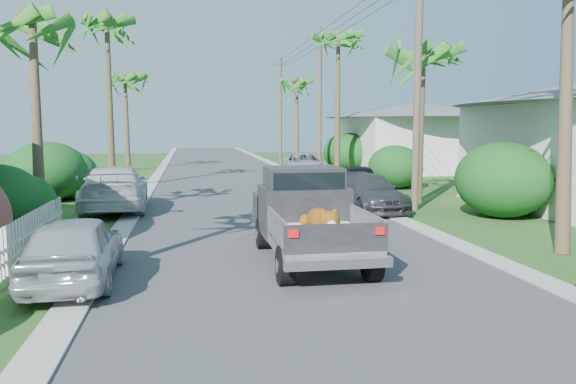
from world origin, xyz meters
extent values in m
cube|color=#38383A|center=(0.00, 25.00, 0.01)|extent=(8.00, 100.00, 0.02)
cube|color=#A5A39E|center=(-4.30, 25.00, 0.03)|extent=(0.60, 100.00, 0.06)
cube|color=#A5A39E|center=(4.30, 25.00, 0.03)|extent=(0.60, 100.00, 0.06)
cylinder|color=black|center=(-0.61, 4.29, 0.38)|extent=(0.28, 0.76, 0.76)
cylinder|color=black|center=(1.09, 4.29, 0.38)|extent=(0.28, 0.76, 0.76)
cylinder|color=black|center=(-0.61, 7.54, 0.38)|extent=(0.28, 0.76, 0.76)
cylinder|color=black|center=(1.09, 7.54, 0.38)|extent=(0.28, 0.76, 0.76)
cube|color=slate|center=(0.24, 4.94, 0.62)|extent=(1.90, 2.40, 0.24)
cube|color=slate|center=(-0.68, 4.94, 1.00)|extent=(0.06, 2.40, 0.55)
cube|color=slate|center=(1.16, 4.94, 1.00)|extent=(0.06, 2.40, 0.55)
cube|color=black|center=(0.24, 3.77, 0.98)|extent=(1.92, 0.08, 0.52)
cube|color=silver|center=(0.24, 3.61, 0.55)|extent=(1.98, 0.18, 0.18)
cube|color=red|center=(-0.56, 3.72, 1.10)|extent=(0.18, 0.05, 0.14)
cube|color=red|center=(1.04, 3.72, 1.10)|extent=(0.18, 0.05, 0.14)
cube|color=black|center=(0.24, 6.79, 1.05)|extent=(1.94, 1.65, 1.10)
cube|color=black|center=(0.24, 6.79, 1.78)|extent=(1.70, 1.35, 0.55)
cube|color=black|center=(0.24, 6.12, 1.75)|extent=(1.60, 0.05, 0.45)
cube|color=black|center=(0.24, 8.04, 0.90)|extent=(1.94, 1.20, 0.80)
cube|color=white|center=(0.24, 4.94, 0.82)|extent=(1.70, 2.10, 0.16)
ellipsoid|color=orange|center=(0.24, 5.04, 1.12)|extent=(0.48, 1.25, 0.43)
sphere|color=orange|center=(0.24, 4.29, 1.20)|extent=(0.40, 0.40, 0.40)
ellipsoid|color=white|center=(0.24, 5.04, 1.02)|extent=(0.32, 0.86, 0.18)
imported|color=#333539|center=(3.90, 13.20, 0.63)|extent=(2.13, 4.50, 1.27)
imported|color=black|center=(5.00, 17.73, 0.66)|extent=(2.04, 4.03, 1.32)
imported|color=silver|center=(4.48, 27.23, 0.70)|extent=(2.82, 5.27, 1.41)
imported|color=silver|center=(-4.53, 5.14, 0.66)|extent=(1.67, 3.93, 1.33)
imported|color=silver|center=(-4.97, 14.76, 0.80)|extent=(2.54, 5.60, 1.59)
cone|color=brown|center=(-6.80, 12.00, 3.10)|extent=(0.36, 0.61, 6.21)
cone|color=brown|center=(-6.00, 22.00, 4.00)|extent=(0.36, 0.36, 8.00)
cone|color=brown|center=(-6.50, 34.00, 3.25)|extent=(0.36, 0.75, 6.51)
cone|color=brown|center=(6.30, 6.00, 3.75)|extent=(0.36, 0.73, 7.51)
cone|color=brown|center=(6.60, 15.00, 3.00)|extent=(0.36, 0.54, 6.01)
cone|color=brown|center=(6.20, 26.00, 4.10)|extent=(0.36, 0.36, 8.20)
cone|color=brown|center=(6.50, 40.00, 3.40)|extent=(0.36, 0.63, 6.81)
ellipsoid|color=#124013|center=(-8.00, 18.00, 1.20)|extent=(3.20, 3.52, 2.40)
ellipsoid|color=#124013|center=(7.80, 11.00, 1.25)|extent=(3.00, 3.30, 2.50)
ellipsoid|color=#124013|center=(7.50, 20.00, 1.05)|extent=(2.60, 2.86, 2.10)
ellipsoid|color=#124013|center=(8.00, 30.00, 1.30)|extent=(3.20, 3.52, 2.60)
cube|color=silver|center=(13.00, 30.00, 1.80)|extent=(9.00, 8.00, 3.60)
cone|color=#595B60|center=(13.00, 30.00, 4.10)|extent=(6.48, 6.48, 1.00)
cylinder|color=brown|center=(5.60, 13.00, 4.50)|extent=(0.26, 0.26, 9.00)
cylinder|color=brown|center=(5.60, 28.00, 4.50)|extent=(0.26, 0.26, 9.00)
cube|color=brown|center=(5.60, 28.00, 8.40)|extent=(1.60, 0.10, 0.10)
cylinder|color=brown|center=(5.60, 43.00, 4.50)|extent=(0.26, 0.26, 9.00)
cube|color=brown|center=(5.60, 43.00, 8.40)|extent=(1.60, 0.10, 0.10)
camera|label=1|loc=(-2.34, -5.86, 2.97)|focal=35.00mm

